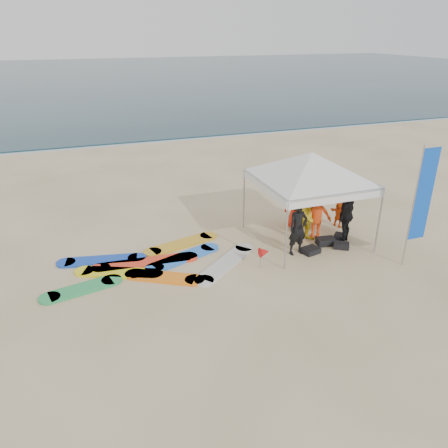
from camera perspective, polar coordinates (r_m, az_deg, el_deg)
ground at (r=10.72m, az=6.23°, el=-11.06°), size 120.00×120.00×0.00m
ocean at (r=68.20m, az=-17.23°, el=17.94°), size 160.00×84.00×0.08m
shoreline_foam at (r=27.02m, az=-10.92°, el=10.52°), size 160.00×1.20×0.01m
person_black_a at (r=12.94m, az=9.63°, el=-0.55°), size 0.63×0.44×1.65m
person_yellow at (r=13.78m, az=11.08°, el=1.13°), size 0.92×0.75×1.75m
person_orange_a at (r=14.06m, az=11.95°, el=1.22°), size 1.14×0.80×1.61m
person_black_b at (r=13.99m, az=15.68°, el=1.24°), size 1.14×1.01×1.85m
person_orange_b at (r=14.80m, az=9.54°, el=2.96°), size 0.99×0.77×1.79m
person_seated at (r=15.22m, az=14.77°, el=1.30°), size 0.52×0.89×0.91m
canopy_tent at (r=13.29m, az=11.44°, el=9.12°), size 4.29×4.29×3.24m
feather_flag at (r=12.87m, az=24.50°, el=3.29°), size 0.59×0.04×3.48m
marker_pennant at (r=12.17m, az=5.30°, el=-3.67°), size 0.28×0.28×0.64m
gear_pile at (r=13.83m, az=13.30°, el=-2.54°), size 1.79×1.00×0.22m
surfboard_spread at (r=12.61m, az=-9.15°, el=-5.22°), size 5.82×3.06×0.07m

